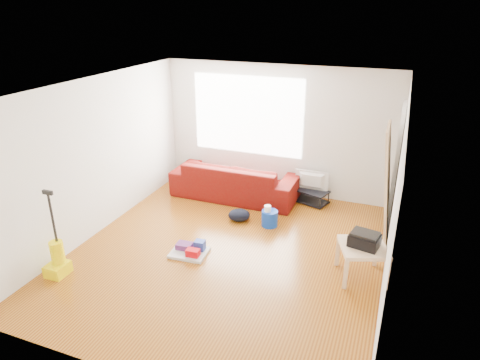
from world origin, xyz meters
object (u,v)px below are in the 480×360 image
at_px(bucket, 269,225).
at_px(cleaning_tray, 190,250).
at_px(tv_stand, 310,196).
at_px(vacuum, 57,259).
at_px(sofa, 235,196).
at_px(backpack, 239,220).
at_px(side_table, 363,251).

distance_m(bucket, cleaning_tray, 1.53).
xyz_separation_m(tv_stand, vacuum, (-2.77, -3.56, 0.10)).
distance_m(sofa, backpack, 1.01).
bearing_deg(tv_stand, cleaning_tray, -99.55).
distance_m(side_table, backpack, 2.39).
xyz_separation_m(cleaning_tray, vacuum, (-1.48, -1.12, 0.17)).
bearing_deg(cleaning_tray, sofa, 93.61).
bearing_deg(backpack, tv_stand, 29.70).
xyz_separation_m(side_table, cleaning_tray, (-2.47, -0.33, -0.35)).
relative_size(tv_stand, vacuum, 0.60).
relative_size(sofa, tv_stand, 3.17).
height_order(sofa, side_table, side_table).
bearing_deg(sofa, backpack, 115.69).
xyz_separation_m(bucket, backpack, (-0.55, -0.02, 0.00)).
xyz_separation_m(side_table, vacuum, (-3.95, -1.45, -0.18)).
bearing_deg(vacuum, bucket, 44.07).
distance_m(bucket, vacuum, 3.35).
bearing_deg(tv_stand, side_table, -42.53).
relative_size(sofa, bucket, 8.75).
height_order(side_table, bucket, side_table).
relative_size(side_table, vacuum, 0.61).
relative_size(cleaning_tray, vacuum, 0.46).
distance_m(sofa, side_table, 3.21).
relative_size(sofa, side_table, 3.13).
height_order(side_table, backpack, side_table).
distance_m(cleaning_tray, vacuum, 1.87).
bearing_deg(tv_stand, bucket, -92.27).
bearing_deg(vacuum, tv_stand, 50.44).
xyz_separation_m(side_table, bucket, (-1.61, 0.94, -0.41)).
height_order(tv_stand, side_table, side_table).
relative_size(tv_stand, cleaning_tray, 1.32).
bearing_deg(side_table, cleaning_tray, -172.35).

